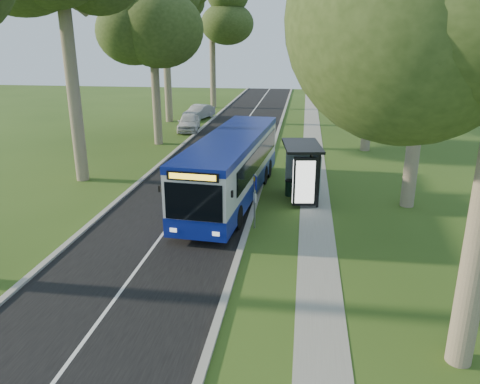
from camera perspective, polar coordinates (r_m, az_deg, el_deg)
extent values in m
plane|color=#2D4917|center=(18.78, 0.17, -6.83)|extent=(120.00, 120.00, 0.00)
cube|color=black|center=(28.59, -4.09, 2.12)|extent=(7.00, 100.00, 0.02)
cube|color=#9E9B93|center=(28.07, 2.92, 1.95)|extent=(0.25, 100.00, 0.12)
cube|color=#9E9B93|center=(29.48, -10.77, 2.45)|extent=(0.25, 100.00, 0.12)
cube|color=white|center=(28.58, -4.09, 2.15)|extent=(0.12, 100.00, 0.00)
cube|color=gray|center=(28.01, 9.04, 1.59)|extent=(1.50, 100.00, 0.02)
cube|color=silver|center=(23.78, -1.02, 3.36)|extent=(3.62, 12.55, 2.94)
cube|color=navy|center=(24.08, -1.00, 0.93)|extent=(3.65, 12.58, 0.83)
cube|color=navy|center=(23.48, -1.04, 6.44)|extent=(3.65, 12.58, 0.33)
cube|color=black|center=(17.92, -4.08, -1.37)|extent=(2.32, 0.25, 1.50)
cube|color=yellow|center=(17.56, -4.18, 1.76)|extent=(1.85, 0.18, 0.23)
cube|color=black|center=(18.52, -3.93, -5.50)|extent=(2.48, 0.33, 0.31)
cylinder|color=black|center=(20.84, -5.80, -2.69)|extent=(0.38, 1.09, 1.07)
cylinder|color=black|center=(20.44, 0.60, -3.03)|extent=(0.38, 1.09, 1.07)
cylinder|color=black|center=(27.75, -2.24, 2.78)|extent=(0.38, 1.09, 1.07)
cylinder|color=black|center=(27.44, 2.57, 2.60)|extent=(0.38, 1.09, 1.07)
cylinder|color=gray|center=(20.21, 1.82, -1.21)|extent=(0.08, 0.08, 2.45)
cube|color=#0D1398|center=(19.93, 1.85, 1.18)|extent=(0.17, 0.33, 0.61)
cylinder|color=yellow|center=(19.89, 1.75, 1.59)|extent=(0.10, 0.20, 0.22)
cube|color=white|center=(20.15, 1.83, -0.68)|extent=(0.16, 0.29, 0.39)
cube|color=black|center=(22.86, 9.09, 1.28)|extent=(0.12, 0.12, 2.72)
cube|color=black|center=(25.54, 9.01, 3.11)|extent=(0.12, 0.12, 2.72)
cube|color=black|center=(23.84, 7.59, 5.61)|extent=(2.23, 3.54, 0.13)
cube|color=silver|center=(24.17, 9.27, 2.48)|extent=(0.41, 2.76, 2.18)
cube|color=black|center=(22.73, 7.40, 1.26)|extent=(1.16, 0.33, 2.40)
cube|color=white|center=(22.65, 7.39, 1.19)|extent=(0.92, 0.14, 2.13)
cube|color=black|center=(24.76, 8.13, 0.55)|extent=(0.68, 2.00, 0.07)
cylinder|color=black|center=(24.78, 6.06, 0.45)|extent=(0.45, 0.45, 0.82)
cylinder|color=black|center=(24.65, 6.09, 1.40)|extent=(0.49, 0.49, 0.05)
imported|color=silver|center=(42.31, -6.27, 8.46)|extent=(2.44, 4.70, 1.53)
imported|color=#A3A5AB|center=(48.30, -5.02, 9.67)|extent=(2.68, 4.60, 1.43)
cylinder|color=#7A6B56|center=(27.98, -19.87, 13.58)|extent=(0.71, 0.71, 12.32)
cylinder|color=#7A6B56|center=(36.74, -10.29, 13.23)|extent=(0.64, 0.64, 9.72)
ellipsoid|color=#2C4018|center=(36.66, -10.77, 21.24)|extent=(5.20, 5.20, 6.67)
cylinder|color=#7A6B56|center=(46.80, -8.93, 15.58)|extent=(0.69, 0.69, 11.72)
cylinder|color=#7A6B56|center=(55.94, -3.35, 15.75)|extent=(0.67, 0.67, 10.85)
ellipsoid|color=#2C4018|center=(55.97, -3.47, 21.62)|extent=(5.20, 5.20, 7.44)
cylinder|color=#7A6B56|center=(23.57, 21.01, 10.63)|extent=(0.66, 0.66, 10.60)
cylinder|color=#7A6B56|center=(35.19, 15.76, 14.20)|extent=(0.69, 0.69, 11.65)
cylinder|color=#7A6B56|center=(47.28, 15.29, 13.94)|extent=(0.64, 0.64, 9.66)
ellipsoid|color=#2C4018|center=(47.22, 15.84, 20.11)|extent=(5.20, 5.20, 6.62)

